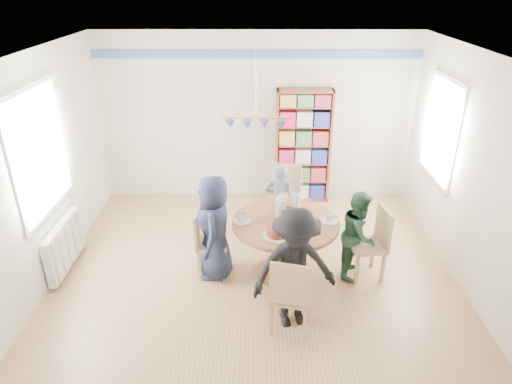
{
  "coord_description": "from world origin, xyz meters",
  "views": [
    {
      "loc": [
        0.03,
        -4.59,
        3.44
      ],
      "look_at": [
        0.0,
        0.4,
        1.05
      ],
      "focal_mm": 32.0,
      "sensor_mm": 36.0,
      "label": 1
    }
  ],
  "objects_px": {
    "chair_far": "(282,198)",
    "person_left": "(214,228)",
    "chair_left": "(206,239)",
    "radiator": "(65,245)",
    "chair_right": "(373,240)",
    "chair_near": "(291,293)",
    "person_far": "(279,201)",
    "dining_table": "(285,235)",
    "person_right": "(359,234)",
    "bookshelf": "(303,148)",
    "person_near": "(295,269)"
  },
  "relations": [
    {
      "from": "chair_far",
      "to": "person_left",
      "type": "xyz_separation_m",
      "value": [
        -0.87,
        -1.02,
        0.1
      ]
    },
    {
      "from": "chair_left",
      "to": "chair_far",
      "type": "xyz_separation_m",
      "value": [
        1.0,
        0.96,
        0.1
      ]
    },
    {
      "from": "radiator",
      "to": "chair_right",
      "type": "relative_size",
      "value": 1.08
    },
    {
      "from": "chair_near",
      "to": "person_far",
      "type": "height_order",
      "value": "person_far"
    },
    {
      "from": "dining_table",
      "to": "chair_left",
      "type": "xyz_separation_m",
      "value": [
        -0.98,
        0.05,
        -0.08
      ]
    },
    {
      "from": "chair_right",
      "to": "dining_table",
      "type": "bearing_deg",
      "value": 178.25
    },
    {
      "from": "chair_right",
      "to": "person_far",
      "type": "relative_size",
      "value": 0.81
    },
    {
      "from": "person_right",
      "to": "person_far",
      "type": "xyz_separation_m",
      "value": [
        -0.94,
        0.89,
        0.01
      ]
    },
    {
      "from": "dining_table",
      "to": "chair_right",
      "type": "height_order",
      "value": "chair_right"
    },
    {
      "from": "chair_left",
      "to": "chair_far",
      "type": "height_order",
      "value": "chair_far"
    },
    {
      "from": "chair_left",
      "to": "bookshelf",
      "type": "height_order",
      "value": "bookshelf"
    },
    {
      "from": "dining_table",
      "to": "person_right",
      "type": "xyz_separation_m",
      "value": [
        0.9,
        0.01,
        0.01
      ]
    },
    {
      "from": "bookshelf",
      "to": "chair_right",
      "type": "bearing_deg",
      "value": -72.28
    },
    {
      "from": "chair_right",
      "to": "bookshelf",
      "type": "bearing_deg",
      "value": 107.72
    },
    {
      "from": "chair_right",
      "to": "person_left",
      "type": "xyz_separation_m",
      "value": [
        -1.94,
        0.01,
        0.16
      ]
    },
    {
      "from": "radiator",
      "to": "person_right",
      "type": "xyz_separation_m",
      "value": [
        3.68,
        -0.08,
        0.22
      ]
    },
    {
      "from": "chair_right",
      "to": "chair_far",
      "type": "height_order",
      "value": "chair_far"
    },
    {
      "from": "person_near",
      "to": "bookshelf",
      "type": "distance_m",
      "value": 3.06
    },
    {
      "from": "person_left",
      "to": "person_right",
      "type": "height_order",
      "value": "person_left"
    },
    {
      "from": "chair_left",
      "to": "chair_far",
      "type": "bearing_deg",
      "value": 43.76
    },
    {
      "from": "chair_right",
      "to": "person_left",
      "type": "bearing_deg",
      "value": 179.62
    },
    {
      "from": "radiator",
      "to": "dining_table",
      "type": "xyz_separation_m",
      "value": [
        2.77,
        -0.09,
        0.21
      ]
    },
    {
      "from": "chair_right",
      "to": "person_near",
      "type": "height_order",
      "value": "person_near"
    },
    {
      "from": "person_left",
      "to": "person_far",
      "type": "distance_m",
      "value": 1.23
    },
    {
      "from": "person_left",
      "to": "person_near",
      "type": "relative_size",
      "value": 0.97
    },
    {
      "from": "radiator",
      "to": "person_far",
      "type": "xyz_separation_m",
      "value": [
        2.74,
        0.81,
        0.22
      ]
    },
    {
      "from": "chair_right",
      "to": "chair_left",
      "type": "bearing_deg",
      "value": 177.83
    },
    {
      "from": "dining_table",
      "to": "chair_near",
      "type": "bearing_deg",
      "value": -89.52
    },
    {
      "from": "person_right",
      "to": "person_far",
      "type": "relative_size",
      "value": 0.99
    },
    {
      "from": "radiator",
      "to": "person_right",
      "type": "height_order",
      "value": "person_right"
    },
    {
      "from": "person_far",
      "to": "chair_right",
      "type": "bearing_deg",
      "value": 141.65
    },
    {
      "from": "chair_near",
      "to": "bookshelf",
      "type": "bearing_deg",
      "value": 83.25
    },
    {
      "from": "chair_far",
      "to": "bookshelf",
      "type": "bearing_deg",
      "value": 71.72
    },
    {
      "from": "dining_table",
      "to": "person_right",
      "type": "distance_m",
      "value": 0.9
    },
    {
      "from": "chair_left",
      "to": "person_near",
      "type": "bearing_deg",
      "value": -42.67
    },
    {
      "from": "radiator",
      "to": "chair_near",
      "type": "relative_size",
      "value": 1.08
    },
    {
      "from": "dining_table",
      "to": "person_near",
      "type": "distance_m",
      "value": 0.92
    },
    {
      "from": "person_far",
      "to": "person_near",
      "type": "bearing_deg",
      "value": 94.12
    },
    {
      "from": "person_near",
      "to": "person_right",
      "type": "bearing_deg",
      "value": 32.36
    },
    {
      "from": "person_left",
      "to": "person_far",
      "type": "bearing_deg",
      "value": 138.25
    },
    {
      "from": "chair_left",
      "to": "bookshelf",
      "type": "distance_m",
      "value": 2.53
    },
    {
      "from": "person_right",
      "to": "bookshelf",
      "type": "bearing_deg",
      "value": 35.22
    },
    {
      "from": "chair_right",
      "to": "person_right",
      "type": "bearing_deg",
      "value": 167.17
    },
    {
      "from": "radiator",
      "to": "bookshelf",
      "type": "bearing_deg",
      "value": 32.83
    },
    {
      "from": "person_far",
      "to": "chair_near",
      "type": "bearing_deg",
      "value": 92.77
    },
    {
      "from": "chair_right",
      "to": "chair_near",
      "type": "bearing_deg",
      "value": -135.95
    },
    {
      "from": "dining_table",
      "to": "chair_right",
      "type": "distance_m",
      "value": 1.08
    },
    {
      "from": "dining_table",
      "to": "person_near",
      "type": "height_order",
      "value": "person_near"
    },
    {
      "from": "person_right",
      "to": "person_near",
      "type": "height_order",
      "value": "person_near"
    },
    {
      "from": "chair_left",
      "to": "person_far",
      "type": "distance_m",
      "value": 1.28
    }
  ]
}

